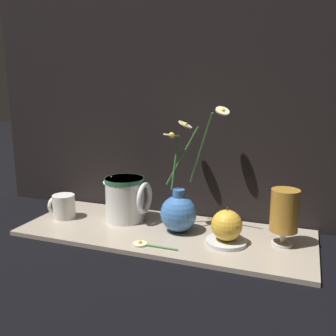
{
  "coord_description": "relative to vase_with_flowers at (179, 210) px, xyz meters",
  "views": [
    {
      "loc": [
        0.35,
        -0.91,
        0.4
      ],
      "look_at": [
        0.01,
        0.0,
        0.19
      ],
      "focal_mm": 40.0,
      "sensor_mm": 36.0,
      "label": 1
    }
  ],
  "objects": [
    {
      "name": "backdrop_wall",
      "position": [
        -0.04,
        0.15,
        0.48
      ],
      "size": [
        1.3,
        0.02,
        1.1
      ],
      "color": "black",
      "rests_on": "ground_plane"
    },
    {
      "name": "vase_with_flowers",
      "position": [
        0.0,
        0.0,
        0.0
      ],
      "size": [
        0.18,
        0.16,
        0.34
      ],
      "color": "#3F72B7",
      "rests_on": "shelf"
    },
    {
      "name": "loose_daisy",
      "position": [
        -0.05,
        -0.12,
        -0.06
      ],
      "size": [
        0.12,
        0.04,
        0.01
      ],
      "color": "#3D7A33",
      "rests_on": "shelf"
    },
    {
      "name": "ceramic_pitcher",
      "position": [
        -0.18,
        0.03,
        0.01
      ],
      "size": [
        0.14,
        0.12,
        0.14
      ],
      "color": "white",
      "rests_on": "shelf"
    },
    {
      "name": "shelf",
      "position": [
        -0.04,
        -0.02,
        -0.07
      ],
      "size": [
        0.8,
        0.3,
        0.01
      ],
      "color": "tan",
      "rests_on": "ground_plane"
    },
    {
      "name": "tea_glass",
      "position": [
        0.28,
        0.0,
        0.03
      ],
      "size": [
        0.07,
        0.07,
        0.14
      ],
      "color": "silver",
      "rests_on": "shelf"
    },
    {
      "name": "ground_plane",
      "position": [
        -0.04,
        -0.02,
        -0.07
      ],
      "size": [
        6.0,
        6.0,
        0.0
      ],
      "primitive_type": "plane",
      "color": "black"
    },
    {
      "name": "yellow_mug",
      "position": [
        -0.36,
        -0.02,
        -0.03
      ],
      "size": [
        0.08,
        0.07,
        0.07
      ],
      "color": "silver",
      "rests_on": "shelf"
    },
    {
      "name": "saucer_plate",
      "position": [
        0.14,
        -0.04,
        -0.06
      ],
      "size": [
        0.1,
        0.1,
        0.01
      ],
      "color": "silver",
      "rests_on": "shelf"
    },
    {
      "name": "orange_fruit",
      "position": [
        0.14,
        -0.04,
        -0.01
      ],
      "size": [
        0.08,
        0.08,
        0.09
      ],
      "color": "gold",
      "rests_on": "saucer_plate"
    }
  ]
}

